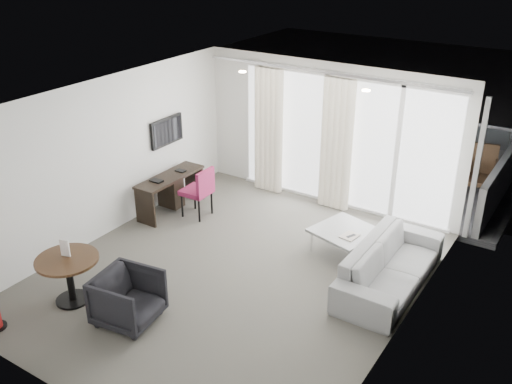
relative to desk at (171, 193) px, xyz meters
The scene contains 27 objects.
floor 2.44m from the desk, 27.28° to the right, with size 5.00×6.00×0.00m, color #545149.
ceiling 3.31m from the desk, 27.28° to the right, with size 5.00×6.00×0.00m, color white.
wall_left 1.51m from the desk, 107.52° to the right, with size 0.00×6.00×2.60m, color silver.
wall_right 4.88m from the desk, 13.41° to the right, with size 0.00×6.00×2.60m, color silver.
wall_front 4.74m from the desk, 62.38° to the right, with size 5.00×0.00×2.60m, color silver.
window_panel 3.20m from the desk, 37.45° to the left, with size 4.00×0.02×2.38m, color white, non-canonical shape.
window_frame 3.20m from the desk, 37.22° to the left, with size 4.10×0.06×2.44m, color white, non-canonical shape.
curtain_left 2.16m from the desk, 59.70° to the left, with size 0.60×0.20×2.38m, color white, non-canonical shape.
curtain_right 3.07m from the desk, 35.49° to the left, with size 0.60×0.20×2.38m, color white, non-canonical shape.
curtain_track 3.47m from the desk, 38.52° to the left, with size 4.80×0.04×0.04m, color #B2B2B7, non-canonical shape.
downlight_a 2.62m from the desk, 21.46° to the left, with size 0.12×0.12×0.02m, color #FFE0B2.
downlight_b 4.07m from the desk, ahead, with size 0.12×0.12×0.02m, color #FFE0B2.
desk is the anchor object (origin of this frame).
tv 1.11m from the desk, 131.78° to the left, with size 0.05×0.80×0.50m, color black, non-canonical shape.
desk_chair 0.54m from the desk, ahead, with size 0.50×0.47×0.91m, color maroon, non-canonical shape.
round_table 2.95m from the desk, 76.89° to the right, with size 0.84×0.84×0.67m, color #3D2614, non-canonical shape.
menu_card 2.92m from the desk, 77.81° to the right, with size 0.13×0.02×0.25m, color white, non-canonical shape.
tub_armchair 3.22m from the desk, 59.21° to the right, with size 0.74×0.77×0.70m, color black.
coffee_table 3.29m from the desk, ahead, with size 0.89×0.89×0.40m, color gray, non-canonical shape.
remote 3.43m from the desk, ahead, with size 0.05×0.17×0.02m, color black, non-canonical shape.
magazine 3.41m from the desk, ahead, with size 0.25×0.31×0.02m, color gray, non-canonical shape.
sofa 4.19m from the desk, ahead, with size 2.24×0.88×0.65m, color gray.
terrace_slab 4.20m from the desk, 54.15° to the left, with size 5.60×3.00×0.12m, color #4D4D50.
rattan_chair_a 4.89m from the desk, 45.84° to the left, with size 0.62×0.62×0.90m, color #46301E, non-canonical shape.
rattan_chair_b 5.87m from the desk, 40.40° to the left, with size 0.62×0.62×0.90m, color #46301E, non-canonical shape.
rattan_table 4.61m from the desk, 34.20° to the left, with size 0.53×0.53×0.53m, color #46301E, non-canonical shape.
balustrade 5.43m from the desk, 63.16° to the left, with size 5.50×0.06×1.05m, color #B2B2B7, non-canonical shape.
Camera 1 is at (4.16, -5.85, 4.68)m, focal length 40.00 mm.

